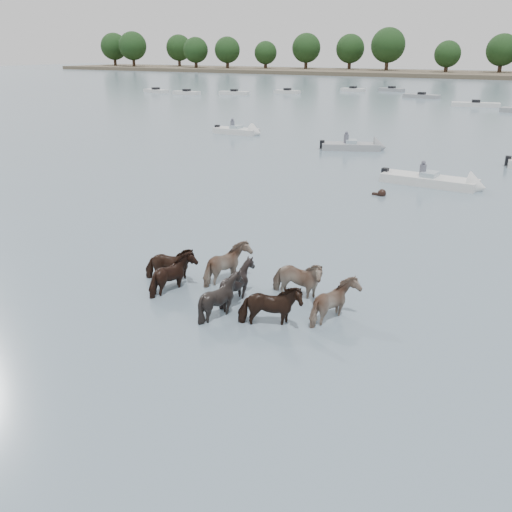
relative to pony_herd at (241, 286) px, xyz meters
The scene contains 9 objects.
ground 3.08m from the pony_herd, 144.05° to the right, with size 400.00×400.00×0.00m, color slate.
shoreline 164.98m from the pony_herd, 116.05° to the left, with size 160.00×30.00×1.00m, color #4C4233.
pony_herd is the anchor object (origin of this frame).
swimming_pony 14.47m from the pony_herd, 91.00° to the left, with size 0.72×0.44×0.44m.
motorboat_a 27.73m from the pony_herd, 102.15° to the left, with size 4.97×3.31×1.92m.
motorboat_b 18.18m from the pony_herd, 83.39° to the left, with size 5.82×1.98×1.92m.
motorboat_f 34.37m from the pony_herd, 120.56° to the left, with size 4.61×1.69×1.92m.
distant_flotilla 72.76m from the pony_herd, 91.67° to the left, with size 109.28×28.35×0.93m.
treeline 166.67m from the pony_herd, 116.37° to the left, with size 146.35×20.84×12.48m.
Camera 1 is at (10.43, -11.38, 7.16)m, focal length 39.31 mm.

